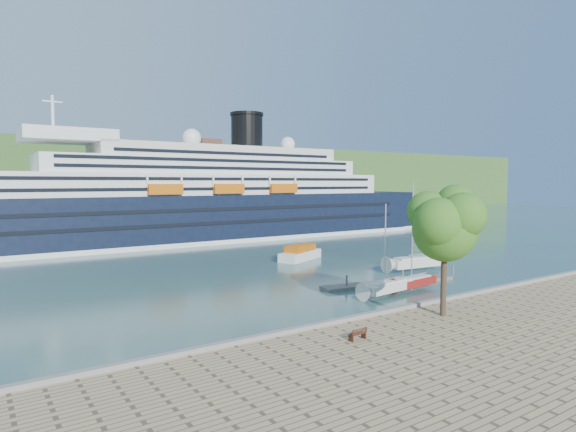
# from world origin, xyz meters

# --- Properties ---
(ground) EXTENTS (400.00, 400.00, 0.00)m
(ground) POSITION_xyz_m (0.00, 0.00, 0.00)
(ground) COLOR #2E534D
(ground) RESTS_ON ground
(far_hillside) EXTENTS (400.00, 50.00, 24.00)m
(far_hillside) POSITION_xyz_m (0.00, 145.00, 12.00)
(far_hillside) COLOR #3A5C25
(far_hillside) RESTS_ON ground
(quay_coping) EXTENTS (220.00, 0.50, 0.30)m
(quay_coping) POSITION_xyz_m (0.00, -0.20, 1.15)
(quay_coping) COLOR slate
(quay_coping) RESTS_ON promenade
(cruise_ship) EXTENTS (111.96, 16.33, 25.14)m
(cruise_ship) POSITION_xyz_m (-1.00, 59.11, 12.57)
(cruise_ship) COLOR black
(cruise_ship) RESTS_ON ground
(park_bench) EXTENTS (1.36, 0.60, 0.86)m
(park_bench) POSITION_xyz_m (-15.84, -3.85, 1.43)
(park_bench) COLOR #411E12
(park_bench) RESTS_ON promenade
(promenade_tree) EXTENTS (6.50, 6.50, 10.77)m
(promenade_tree) POSITION_xyz_m (-6.55, -3.18, 6.39)
(promenade_tree) COLOR #2F5C18
(promenade_tree) RESTS_ON promenade
(floating_pontoon) EXTENTS (16.42, 4.60, 0.36)m
(floating_pontoon) POSITION_xyz_m (1.69, 10.51, 0.18)
(floating_pontoon) COLOR slate
(floating_pontoon) RESTS_ON ground
(sailboat_white_near) EXTENTS (6.88, 2.64, 8.66)m
(sailboat_white_near) POSITION_xyz_m (-2.28, 6.84, 4.33)
(sailboat_white_near) COLOR silver
(sailboat_white_near) RESTS_ON ground
(sailboat_red) EXTENTS (6.37, 2.31, 8.05)m
(sailboat_red) POSITION_xyz_m (1.94, 7.23, 4.03)
(sailboat_red) COLOR maroon
(sailboat_red) RESTS_ON ground
(sailboat_white_far) EXTENTS (8.48, 3.28, 10.67)m
(sailboat_white_far) POSITION_xyz_m (10.26, 14.39, 5.34)
(sailboat_white_far) COLOR silver
(sailboat_white_far) RESTS_ON ground
(tender_launch) EXTENTS (8.36, 5.82, 2.20)m
(tender_launch) POSITION_xyz_m (3.20, 29.63, 1.10)
(tender_launch) COLOR #C35A0B
(tender_launch) RESTS_ON ground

